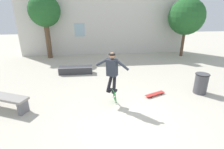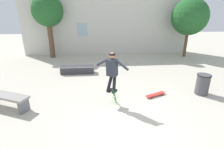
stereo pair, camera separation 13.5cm
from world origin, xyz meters
The scene contains 10 objects.
ground_plane centered at (0.00, 0.00, 0.00)m, with size 40.00×40.00×0.00m, color beige.
building_backdrop centered at (0.01, 8.48, 2.39)m, with size 12.68×0.52×5.70m.
tree_right centered at (5.36, 7.12, 2.69)m, with size 2.40×2.40×3.90m.
tree_left centered at (-3.93, 7.67, 3.03)m, with size 2.00×2.00×4.09m.
park_bench centered at (-4.08, 1.03, 0.38)m, with size 1.92×1.19×0.52m.
skate_ledge centered at (-1.91, 4.28, 0.20)m, with size 1.72×0.47×0.39m.
trash_bin centered at (3.29, 1.43, 0.44)m, with size 0.54×0.54×0.83m.
skater centered at (-0.38, 0.87, 1.35)m, with size 1.06×0.70×1.41m.
skateboard_flipping centered at (-0.28, 0.88, 0.33)m, with size 0.25×0.66×0.75m.
skateboard_resting centered at (1.39, 1.40, 0.07)m, with size 0.88×0.51×0.08m.
Camera 1 is at (-0.99, -4.54, 3.25)m, focal length 28.00 mm.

